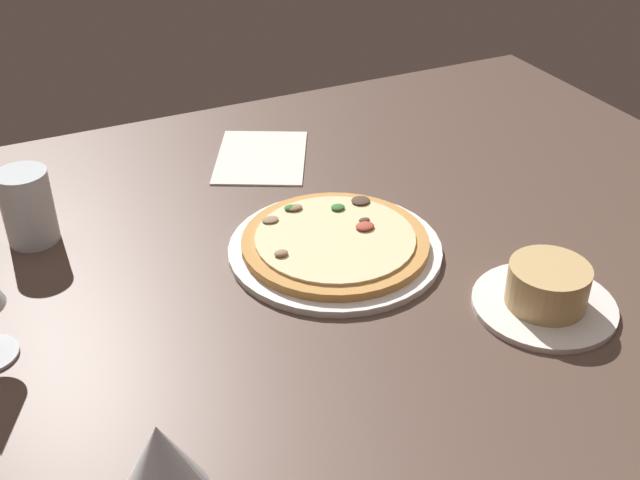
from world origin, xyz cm
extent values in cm
cube|color=brown|center=(0.00, 0.00, 2.00)|extent=(150.00, 110.00, 4.00)
cylinder|color=white|center=(-5.06, -1.10, 4.50)|extent=(29.18, 29.18, 1.00)
cylinder|color=#C68C47|center=(-5.06, -1.10, 5.60)|extent=(25.55, 25.55, 1.20)
cylinder|color=beige|center=(-5.06, -1.10, 6.40)|extent=(21.86, 21.86, 0.40)
ellipsoid|color=#387033|center=(-2.41, -10.24, 6.89)|extent=(1.78, 1.47, 0.58)
ellipsoid|color=#4C3828|center=(-10.36, -2.70, 6.87)|extent=(1.64, 1.18, 0.53)
ellipsoid|color=#387033|center=(-8.61, -7.45, 6.87)|extent=(2.02, 1.80, 0.55)
ellipsoid|color=#937556|center=(3.34, -0.18, 6.91)|extent=(1.87, 1.52, 0.62)
ellipsoid|color=#4C3828|center=(-12.48, -7.83, 6.83)|extent=(2.74, 2.62, 0.46)
ellipsoid|color=#937556|center=(1.38, -8.51, 6.81)|extent=(2.37, 1.88, 0.42)
ellipsoid|color=#AD4733|center=(-9.68, -1.23, 6.90)|extent=(2.65, 2.25, 0.60)
ellipsoid|color=#937556|center=(-2.98, -9.98, 6.88)|extent=(2.30, 1.65, 0.56)
cylinder|color=silver|center=(-22.96, 21.03, 4.40)|extent=(17.74, 17.74, 0.80)
cylinder|color=tan|center=(-22.96, 21.03, 7.46)|extent=(9.91, 9.91, 5.31)
cone|color=silver|center=(28.11, 34.52, 14.94)|extent=(7.40, 7.40, 7.68)
cylinder|color=silver|center=(31.63, -21.98, 9.31)|extent=(7.01, 7.01, 10.61)
cylinder|color=silver|center=(31.63, -21.98, 7.81)|extent=(6.45, 6.45, 7.62)
cube|color=silver|center=(-6.45, -31.88, 4.15)|extent=(21.79, 23.99, 0.30)
camera|label=1|loc=(35.08, 79.09, 63.94)|focal=44.21mm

